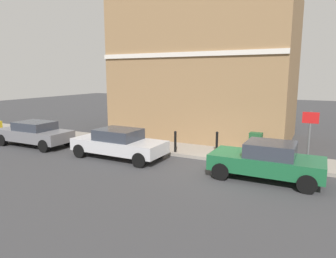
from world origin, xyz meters
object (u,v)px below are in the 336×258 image
Objects in this scene: car_silver at (119,143)px; car_grey at (35,133)px; bollard_near_cabinet at (217,141)px; utility_cabinet at (255,146)px; street_sign at (310,131)px; bollard_far_kerb at (175,141)px; car_green at (267,160)px.

car_silver is 1.03× the size of car_grey.
bollard_near_cabinet is (2.52, -9.52, -0.00)m from car_grey.
utility_cabinet is 2.48m from street_sign.
car_grey is at bearing 102.05° from utility_cabinet.
bollard_far_kerb is (-0.79, 1.83, 0.00)m from bollard_near_cabinet.
utility_cabinet is at bearing -79.34° from bollard_far_kerb.
utility_cabinet is (2.36, -5.78, -0.03)m from car_silver.
bollard_near_cabinet is at bearing -165.62° from car_grey.
car_silver is 5.57m from car_grey.
bollard_near_cabinet is at bearing -66.66° from bollard_far_kerb.
utility_cabinet is 1.11× the size of bollard_near_cabinet.
bollard_far_kerb is (-0.69, 3.66, 0.02)m from utility_cabinet.
car_green is at bearing -131.69° from bollard_near_cabinet.
bollard_near_cabinet is at bearing 86.88° from utility_cabinet.
bollard_far_kerb is 0.45× the size of street_sign.
car_silver is at bearing 112.18° from utility_cabinet.
car_green reaches higher than car_silver.
car_silver reaches higher than utility_cabinet.
street_sign is (1.67, -7.95, 0.95)m from car_silver.
car_silver is at bearing 0.61° from car_green.
car_silver reaches higher than bollard_near_cabinet.
car_green reaches higher than utility_cabinet.
car_silver is 1.94× the size of street_sign.
utility_cabinet is at bearing -156.90° from car_silver.
car_silver is at bearing 101.85° from street_sign.
car_green is at bearing 141.12° from street_sign.
car_grey reaches higher than utility_cabinet.
utility_cabinet is at bearing -69.19° from car_green.
street_sign is (0.00, -5.83, 0.96)m from bollard_far_kerb.
car_grey is 4.16× the size of bollard_far_kerb.
bollard_near_cabinet is (2.41, 2.70, -0.02)m from car_green.
bollard_near_cabinet is 4.19m from street_sign.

